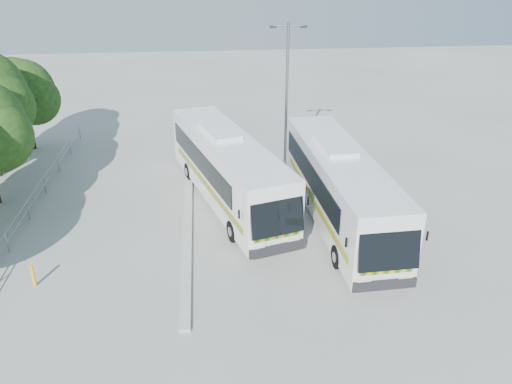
{
  "coord_description": "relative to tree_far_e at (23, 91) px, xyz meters",
  "views": [
    {
      "loc": [
        -1.33,
        -19.54,
        11.69
      ],
      "look_at": [
        0.98,
        1.48,
        1.65
      ],
      "focal_mm": 35.0,
      "sensor_mm": 36.0,
      "label": 1
    }
  ],
  "objects": [
    {
      "name": "railing",
      "position": [
        2.63,
        -9.3,
        -3.15
      ],
      "size": [
        0.06,
        22.0,
        1.0
      ],
      "color": "gray",
      "rests_on": "ground"
    },
    {
      "name": "kerb_divider",
      "position": [
        10.33,
        -11.3,
        -3.81
      ],
      "size": [
        0.4,
        16.0,
        0.15
      ],
      "primitive_type": "cube",
      "color": "#B2B2AD",
      "rests_on": "ground"
    },
    {
      "name": "ground",
      "position": [
        12.63,
        -13.3,
        -3.89
      ],
      "size": [
        100.0,
        100.0,
        0.0
      ],
      "primitive_type": "plane",
      "color": "#A7A7A1",
      "rests_on": "ground"
    },
    {
      "name": "tree_far_e",
      "position": [
        0.0,
        0.0,
        0.0
      ],
      "size": [
        4.54,
        4.28,
        5.92
      ],
      "color": "#382314",
      "rests_on": "ground"
    },
    {
      "name": "coach_main",
      "position": [
        12.42,
        -9.31,
        -2.0
      ],
      "size": [
        5.8,
        12.6,
        3.44
      ],
      "rotation": [
        0.0,
        0.0,
        0.28
      ],
      "color": "silver",
      "rests_on": "ground"
    },
    {
      "name": "lamppost",
      "position": [
        16.16,
        -4.8,
        0.78
      ],
      "size": [
        2.07,
        0.32,
        8.45
      ],
      "rotation": [
        0.0,
        0.0,
        -0.06
      ],
      "color": "gray",
      "rests_on": "ground"
    },
    {
      "name": "coach_adjacent",
      "position": [
        17.54,
        -12.02,
        -2.0
      ],
      "size": [
        2.98,
        12.46,
        3.43
      ],
      "rotation": [
        0.0,
        0.0,
        0.04
      ],
      "color": "silver",
      "rests_on": "ground"
    },
    {
      "name": "bollard",
      "position": [
        4.46,
        -15.93,
        -3.41
      ],
      "size": [
        0.16,
        0.16,
        0.95
      ],
      "primitive_type": "cylinder",
      "rotation": [
        0.0,
        0.0,
        -0.28
      ],
      "color": "#EEB30E",
      "rests_on": "ground"
    }
  ]
}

